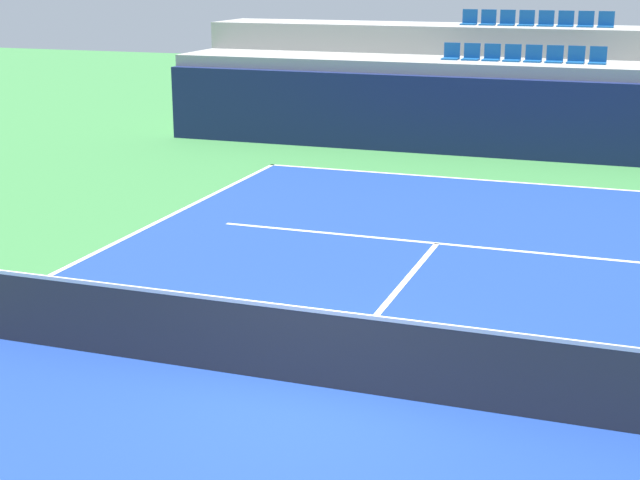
# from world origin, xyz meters

# --- Properties ---
(ground_plane) EXTENTS (80.00, 80.00, 0.00)m
(ground_plane) POSITION_xyz_m (0.00, 0.00, 0.00)
(ground_plane) COLOR #387A3D
(court_surface) EXTENTS (11.00, 24.00, 0.01)m
(court_surface) POSITION_xyz_m (0.00, 0.00, 0.01)
(court_surface) COLOR navy
(court_surface) RESTS_ON ground_plane
(baseline_far) EXTENTS (11.00, 0.10, 0.00)m
(baseline_far) POSITION_xyz_m (0.00, 11.95, 0.01)
(baseline_far) COLOR white
(baseline_far) RESTS_ON court_surface
(service_line_far) EXTENTS (8.26, 0.10, 0.00)m
(service_line_far) POSITION_xyz_m (0.00, 6.40, 0.01)
(service_line_far) COLOR white
(service_line_far) RESTS_ON court_surface
(centre_service_line) EXTENTS (0.10, 6.40, 0.00)m
(centre_service_line) POSITION_xyz_m (0.00, 3.20, 0.01)
(centre_service_line) COLOR white
(centre_service_line) RESTS_ON court_surface
(back_wall) EXTENTS (19.34, 0.30, 2.04)m
(back_wall) POSITION_xyz_m (0.00, 14.88, 1.02)
(back_wall) COLOR navy
(back_wall) RESTS_ON ground_plane
(stands_tier_lower) EXTENTS (19.34, 2.40, 2.35)m
(stands_tier_lower) POSITION_xyz_m (0.00, 16.23, 1.18)
(stands_tier_lower) COLOR #9E9E99
(stands_tier_lower) RESTS_ON ground_plane
(stands_tier_upper) EXTENTS (19.34, 2.40, 3.15)m
(stands_tier_upper) POSITION_xyz_m (0.00, 18.63, 1.57)
(stands_tier_upper) COLOR #9E9E99
(stands_tier_upper) RESTS_ON ground_plane
(seating_row_lower) EXTENTS (4.30, 0.44, 0.44)m
(seating_row_lower) POSITION_xyz_m (0.00, 16.32, 2.48)
(seating_row_lower) COLOR #145193
(seating_row_lower) RESTS_ON stands_tier_lower
(seating_row_upper) EXTENTS (4.30, 0.44, 0.44)m
(seating_row_upper) POSITION_xyz_m (0.00, 18.72, 3.27)
(seating_row_upper) COLOR #145193
(seating_row_upper) RESTS_ON stands_tier_upper
(tennis_net) EXTENTS (11.08, 0.08, 1.07)m
(tennis_net) POSITION_xyz_m (0.00, 0.00, 0.51)
(tennis_net) COLOR black
(tennis_net) RESTS_ON court_surface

